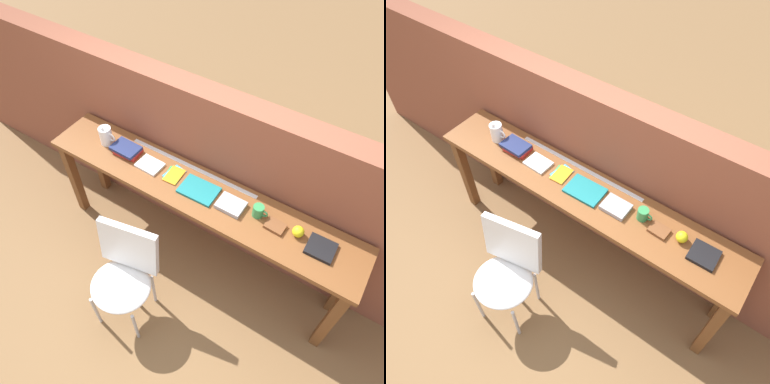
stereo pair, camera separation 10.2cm
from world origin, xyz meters
The scene contains 15 objects.
ground_plane centered at (0.00, 0.00, 0.00)m, with size 40.00×40.00×0.00m, color brown.
brick_wall_back centered at (0.00, 0.64, 0.74)m, with size 6.00×0.20×1.48m, color brown.
sideboard centered at (0.00, 0.30, 0.74)m, with size 2.50×0.44×0.88m.
chair_white_moulded centered at (-0.17, -0.38, 0.53)m, with size 0.52×0.53×0.89m.
pitcher_white centered at (-0.86, 0.32, 0.96)m, with size 0.14×0.10×0.18m.
book_stack_leftmost centered at (-0.65, 0.32, 0.91)m, with size 0.23×0.16×0.06m.
magazine_cycling centered at (-0.42, 0.31, 0.89)m, with size 0.19×0.15×0.02m, color white.
pamphlet_pile_colourful centered at (-0.21, 0.33, 0.88)m, with size 0.14×0.19×0.01m.
book_open_centre centered at (0.03, 0.30, 0.89)m, with size 0.27×0.19×0.02m, color #19757A.
book_grey_hardcover centered at (0.29, 0.30, 0.90)m, with size 0.19×0.15×0.03m, color #9E9EA3.
mug centered at (0.48, 0.34, 0.92)m, with size 0.11×0.08×0.09m.
leather_journal_brown centered at (0.62, 0.31, 0.89)m, with size 0.13×0.10×0.02m, color brown.
sports_ball_small centered at (0.76, 0.33, 0.92)m, with size 0.08×0.08×0.08m, color yellow.
book_repair_rightmost centered at (0.93, 0.31, 0.89)m, with size 0.18×0.17×0.02m, color black.
ruler_metal_back_edge centered at (-0.14, 0.47, 0.88)m, with size 1.10×0.03×0.00m, color silver.
Camera 2 is at (1.00, -1.10, 2.94)m, focal length 35.00 mm.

